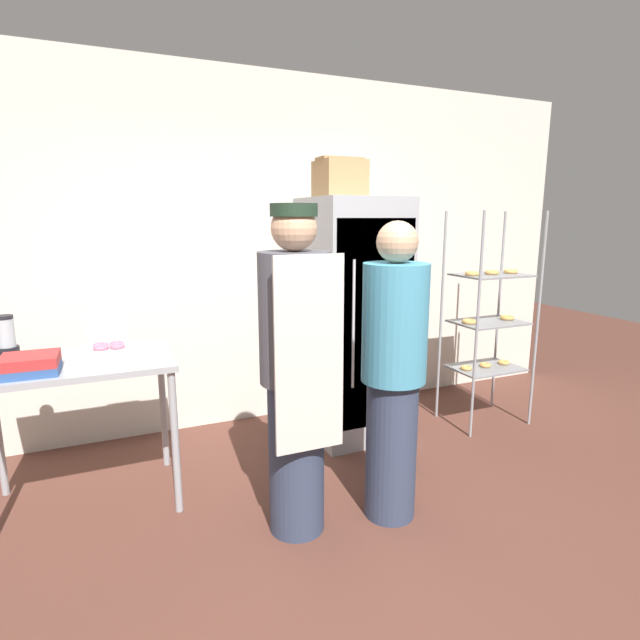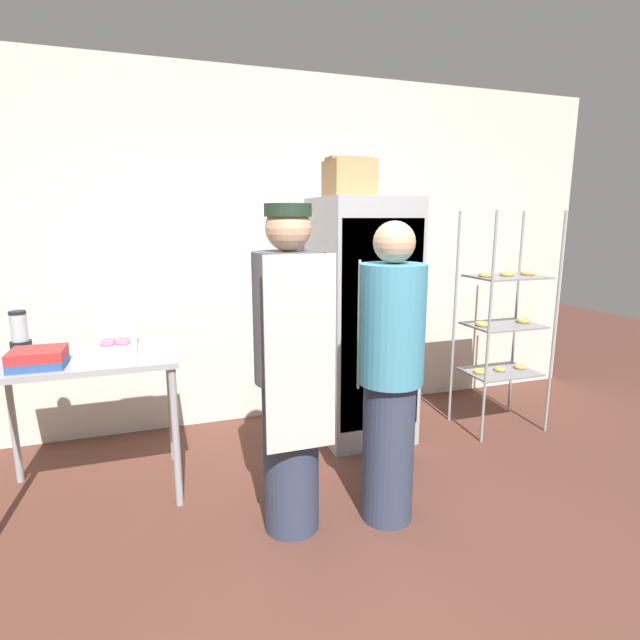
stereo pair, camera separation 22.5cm
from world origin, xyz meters
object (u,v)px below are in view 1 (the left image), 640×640
at_px(blender_pitcher, 7,341).
at_px(binder_stack, 30,365).
at_px(person_baker, 296,370).
at_px(cardboard_storage_box, 340,178).
at_px(baking_rack, 488,320).
at_px(donut_box, 109,348).
at_px(person_customer, 393,373).
at_px(refrigerator, 352,319).

height_order(blender_pitcher, binder_stack, blender_pitcher).
bearing_deg(binder_stack, blender_pitcher, 114.58).
bearing_deg(person_baker, binder_stack, 156.42).
height_order(cardboard_storage_box, person_baker, cardboard_storage_box).
bearing_deg(baking_rack, donut_box, 180.00).
distance_m(blender_pitcher, person_baker, 1.68).
height_order(binder_stack, person_customer, person_customer).
bearing_deg(donut_box, binder_stack, -149.26).
height_order(refrigerator, blender_pitcher, refrigerator).
relative_size(blender_pitcher, person_baker, 0.15).
relative_size(donut_box, binder_stack, 0.88).
relative_size(cardboard_storage_box, person_customer, 0.19).
bearing_deg(cardboard_storage_box, refrigerator, -13.85).
xyz_separation_m(donut_box, person_baker, (0.89, -0.79, -0.02)).
xyz_separation_m(baking_rack, person_baker, (-2.00, -0.79, 0.05)).
bearing_deg(person_baker, cardboard_storage_box, 54.69).
height_order(binder_stack, cardboard_storage_box, cardboard_storage_box).
bearing_deg(refrigerator, binder_stack, -166.97).
height_order(baking_rack, person_baker, person_baker).
distance_m(blender_pitcher, cardboard_storage_box, 2.41).
relative_size(binder_stack, person_baker, 0.16).
xyz_separation_m(refrigerator, blender_pitcher, (-2.29, -0.18, 0.09)).
bearing_deg(person_customer, refrigerator, 74.31).
xyz_separation_m(baking_rack, person_customer, (-1.45, -0.87, -0.01)).
bearing_deg(person_baker, person_customer, -8.95).
distance_m(blender_pitcher, binder_stack, 0.35).
height_order(baking_rack, binder_stack, baking_rack).
bearing_deg(donut_box, baking_rack, -0.00).
xyz_separation_m(cardboard_storage_box, person_baker, (-0.77, -1.08, -1.07)).
distance_m(baking_rack, donut_box, 2.90).
bearing_deg(person_customer, person_baker, 171.05).
relative_size(baking_rack, person_baker, 0.99).
distance_m(donut_box, cardboard_storage_box, 1.98).
distance_m(baking_rack, person_customer, 1.70).
relative_size(baking_rack, blender_pitcher, 6.58).
bearing_deg(baking_rack, blender_pitcher, 178.56).
xyz_separation_m(binder_stack, person_customer, (1.83, -0.65, -0.09)).
xyz_separation_m(refrigerator, donut_box, (-1.76, -0.27, 0.02)).
bearing_deg(person_customer, baking_rack, 31.05).
xyz_separation_m(blender_pitcher, binder_stack, (0.14, -0.32, -0.07)).
distance_m(baking_rack, blender_pitcher, 3.43).
relative_size(person_baker, person_customer, 1.05).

